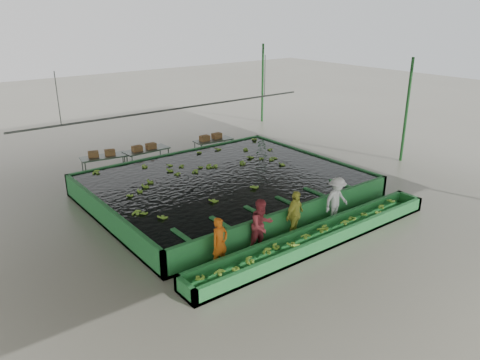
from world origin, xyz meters
TOP-DOWN VIEW (x-y plane):
  - ground at (0.00, 0.00)m, footprint 80.00×80.00m
  - shed_roof at (0.00, 0.00)m, footprint 20.00×22.00m
  - shed_posts at (0.00, 0.00)m, footprint 20.00×22.00m
  - flotation_tank at (0.00, 1.50)m, footprint 10.00×8.00m
  - tank_water at (0.00, 1.50)m, footprint 9.70×7.70m
  - sorting_trough at (0.00, -3.60)m, footprint 10.00×1.00m
  - cableway_rail at (0.00, 5.00)m, footprint 0.08×0.08m
  - rail_hanger_left at (-5.00, 5.00)m, footprint 0.04×0.04m
  - rail_hanger_right at (5.00, 5.00)m, footprint 0.04×0.04m
  - worker_a at (-3.28, -2.80)m, footprint 0.61×0.45m
  - worker_b at (-1.70, -2.80)m, footprint 0.84×0.66m
  - worker_c at (-0.29, -2.80)m, footprint 1.04×0.65m
  - worker_d at (1.72, -2.80)m, footprint 1.09×0.64m
  - packing_table_left at (-2.81, 6.78)m, footprint 2.14×1.10m
  - packing_table_mid at (-0.88, 6.49)m, footprint 2.16×0.96m
  - packing_table_right at (2.68, 6.20)m, footprint 2.01×0.90m
  - box_stack_left at (-2.89, 6.85)m, footprint 1.20×0.64m
  - box_stack_mid at (-1.00, 6.47)m, footprint 1.15×0.32m
  - box_stack_right at (2.60, 6.29)m, footprint 1.22×0.36m
  - floating_bananas at (0.00, 2.30)m, footprint 8.31×5.67m
  - trough_bananas at (0.00, -3.60)m, footprint 9.00×0.60m

SIDE VIEW (x-z plane):
  - ground at x=0.00m, z-range 0.00..0.00m
  - sorting_trough at x=0.00m, z-range 0.00..0.50m
  - trough_bananas at x=0.00m, z-range 0.34..0.46m
  - packing_table_right at x=2.68m, z-range 0.00..0.89m
  - flotation_tank at x=0.00m, z-range 0.00..0.90m
  - packing_table_left at x=-2.81m, z-range 0.00..0.93m
  - packing_table_mid at x=-0.88m, z-range 0.00..0.96m
  - worker_a at x=-3.28m, z-range 0.00..1.55m
  - worker_c at x=-0.29m, z-range 0.00..1.64m
  - worker_d at x=1.72m, z-range 0.00..1.67m
  - tank_water at x=0.00m, z-range 0.85..0.85m
  - floating_bananas at x=0.00m, z-range 0.79..0.91m
  - worker_b at x=-1.70m, z-range 0.00..1.72m
  - box_stack_right at x=2.60m, z-range 0.76..1.02m
  - box_stack_left at x=-2.89m, z-range 0.81..1.06m
  - box_stack_mid at x=-1.00m, z-range 0.84..1.09m
  - shed_posts at x=0.00m, z-range 0.00..5.00m
  - cableway_rail at x=0.00m, z-range -4.00..10.00m
  - rail_hanger_left at x=-5.00m, z-range 3.00..5.00m
  - rail_hanger_right at x=5.00m, z-range 3.00..5.00m
  - shed_roof at x=0.00m, z-range 4.98..5.02m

